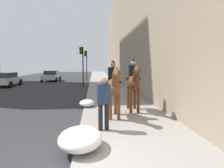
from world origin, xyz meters
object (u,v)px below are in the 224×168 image
object	(u,v)px
pedestrian_greeting	(104,100)
traffic_light_far_curb	(86,61)
mounted_horse_far	(133,82)
traffic_light_near_curb	(82,60)
mounted_horse_near	(113,86)
car_far_lane	(51,76)
car_mid_lane	(7,79)

from	to	relation	value
pedestrian_greeting	traffic_light_far_curb	size ratio (longest dim) A/B	0.41
pedestrian_greeting	traffic_light_far_curb	bearing A→B (deg)	-2.64
mounted_horse_far	pedestrian_greeting	bearing A→B (deg)	-28.36
mounted_horse_far	traffic_light_far_curb	xyz separation A→B (m)	(17.91, 2.77, 1.30)
pedestrian_greeting	traffic_light_near_curb	size ratio (longest dim) A/B	0.42
mounted_horse_near	car_far_lane	size ratio (longest dim) A/B	0.57
mounted_horse_near	traffic_light_near_curb	distance (m)	12.35
car_mid_lane	mounted_horse_far	bearing A→B (deg)	-139.06
car_far_lane	mounted_horse_near	bearing A→B (deg)	19.48
traffic_light_far_curb	mounted_horse_near	bearing A→B (deg)	-174.65
mounted_horse_far	pedestrian_greeting	xyz separation A→B (m)	(-2.48, 1.47, -0.35)
mounted_horse_near	pedestrian_greeting	distance (m)	1.62
mounted_horse_near	pedestrian_greeting	size ratio (longest dim) A/B	1.34
car_mid_lane	traffic_light_near_curb	distance (m)	8.08
mounted_horse_far	traffic_light_far_curb	bearing A→B (deg)	-168.95
pedestrian_greeting	car_far_lane	distance (m)	21.98
car_far_lane	pedestrian_greeting	bearing A→B (deg)	17.07
traffic_light_far_curb	mounted_horse_far	bearing A→B (deg)	-171.22
mounted_horse_far	car_mid_lane	world-z (taller)	mounted_horse_far
mounted_horse_near	mounted_horse_far	bearing A→B (deg)	131.88
traffic_light_far_curb	car_mid_lane	bearing A→B (deg)	125.30
car_mid_lane	car_far_lane	size ratio (longest dim) A/B	1.03
mounted_horse_near	car_mid_lane	bearing A→B (deg)	-145.46
mounted_horse_far	mounted_horse_near	bearing A→B (deg)	-44.31
mounted_horse_far	car_far_lane	world-z (taller)	mounted_horse_far
mounted_horse_near	car_far_lane	xyz separation A→B (m)	(19.59, 6.53, -0.64)
mounted_horse_near	mounted_horse_far	distance (m)	1.38
car_mid_lane	traffic_light_far_curb	world-z (taller)	traffic_light_far_curb
mounted_horse_far	traffic_light_near_curb	xyz separation A→B (m)	(11.19, 2.90, 1.24)
car_far_lane	traffic_light_near_curb	size ratio (longest dim) A/B	0.99
pedestrian_greeting	car_mid_lane	bearing A→B (deg)	25.59
pedestrian_greeting	traffic_light_near_curb	distance (m)	13.83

